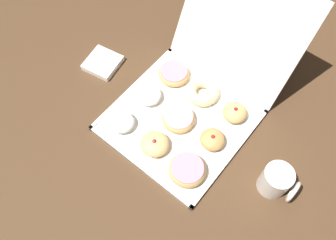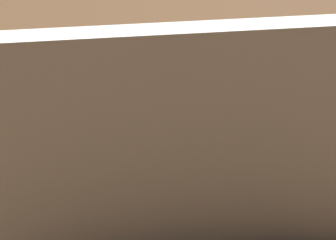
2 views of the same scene
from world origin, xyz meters
TOP-DOWN VIEW (x-y plane):
  - ground_plane at (0.00, 0.00)m, footprint 3.00×3.00m
  - donut_box at (0.00, 0.00)m, footprint 0.43×0.43m
  - box_lid_open at (0.00, 0.30)m, footprint 0.43×0.17m
  - powdered_filled_donut_0 at (-0.13, -0.14)m, footprint 0.08×0.08m
  - jelly_filled_donut_1 at (-0.00, -0.13)m, footprint 0.09×0.09m
  - pink_frosted_donut_2 at (0.13, -0.13)m, footprint 0.12×0.12m
  - powdered_filled_donut_3 at (-0.13, 0.00)m, footprint 0.08×0.08m
  - pink_frosted_donut_4 at (-0.00, -0.01)m, footprint 0.11×0.11m
  - jelly_filled_donut_5 at (0.13, -0.00)m, footprint 0.08×0.08m
  - pink_frosted_donut_6 at (-0.13, 0.13)m, footprint 0.11×0.11m
  - cruller_donut_7 at (0.00, 0.13)m, footprint 0.12×0.12m
  - jelly_filled_donut_8 at (0.13, 0.13)m, footprint 0.08×0.08m
  - coffee_mug at (0.36, 0.00)m, footprint 0.11×0.09m
  - napkin_stack at (-0.37, 0.01)m, footprint 0.13×0.13m

SIDE VIEW (x-z plane):
  - ground_plane at x=0.00m, z-range 0.00..0.00m
  - donut_box at x=0.00m, z-range 0.00..0.01m
  - napkin_stack at x=-0.37m, z-range 0.00..0.02m
  - pink_frosted_donut_4 at x=0.00m, z-range 0.01..0.05m
  - pink_frosted_donut_6 at x=-0.13m, z-range 0.01..0.05m
  - cruller_donut_7 at x=0.00m, z-range 0.01..0.05m
  - pink_frosted_donut_2 at x=0.13m, z-range 0.01..0.05m
  - powdered_filled_donut_0 at x=-0.13m, z-range 0.01..0.05m
  - jelly_filled_donut_5 at x=0.13m, z-range 0.01..0.06m
  - powdered_filled_donut_3 at x=-0.13m, z-range 0.01..0.05m
  - jelly_filled_donut_1 at x=0.00m, z-range 0.01..0.06m
  - jelly_filled_donut_8 at x=0.13m, z-range 0.01..0.06m
  - coffee_mug at x=0.36m, z-range 0.00..0.11m
  - box_lid_open at x=0.00m, z-range 0.00..0.37m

